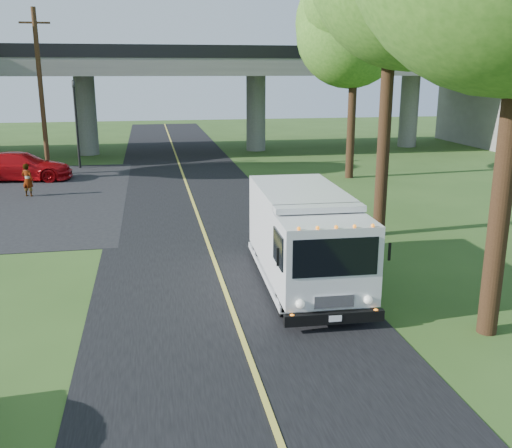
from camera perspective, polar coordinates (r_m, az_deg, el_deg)
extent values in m
plane|color=#2E4D1B|center=(11.39, 0.04, -15.13)|extent=(120.00, 120.00, 0.00)
cube|color=black|center=(20.56, -5.13, -1.13)|extent=(7.00, 90.00, 0.02)
cube|color=gold|center=(20.56, -5.14, -1.07)|extent=(0.12, 90.00, 0.01)
cube|color=slate|center=(41.71, -8.44, 15.30)|extent=(50.00, 9.00, 1.20)
cube|color=black|center=(37.33, -8.19, 16.74)|extent=(50.00, 0.25, 0.80)
cube|color=black|center=(46.12, -8.73, 16.37)|extent=(50.00, 0.25, 0.80)
cube|color=slate|center=(49.63, 22.51, 10.81)|extent=(4.00, 10.00, 6.00)
cylinder|color=slate|center=(41.99, -16.60, 10.33)|extent=(1.40, 1.40, 5.40)
cylinder|color=slate|center=(42.50, -0.01, 11.00)|extent=(1.40, 1.40, 5.40)
cylinder|color=slate|center=(46.24, 15.04, 10.83)|extent=(1.40, 1.40, 5.40)
cylinder|color=black|center=(36.05, -17.50, 9.42)|extent=(0.14, 0.14, 5.20)
imported|color=black|center=(35.93, -17.75, 12.59)|extent=(0.18, 0.22, 1.10)
cylinder|color=#472D19|center=(34.17, -20.68, 12.08)|extent=(0.26, 0.26, 9.00)
cube|color=#472D19|center=(34.23, -21.28, 18.26)|extent=(1.60, 0.10, 0.10)
cylinder|color=#382314|center=(13.13, 23.52, 4.05)|extent=(0.44, 0.44, 7.00)
cylinder|color=#382314|center=(20.41, 12.74, 9.44)|extent=(0.44, 0.44, 7.70)
cylinder|color=#382314|center=(31.67, 9.53, 10.53)|extent=(0.44, 0.44, 6.65)
sphere|color=#356A1B|center=(31.68, 9.94, 19.35)|extent=(5.58, 5.58, 5.58)
sphere|color=#356A1B|center=(31.50, 11.14, 19.86)|extent=(4.96, 4.96, 4.96)
cube|color=silver|center=(16.16, 4.26, 0.05)|extent=(2.36, 4.15, 2.08)
cube|color=silver|center=(13.53, 6.93, -3.45)|extent=(2.28, 1.74, 1.90)
cube|color=black|center=(12.69, 7.94, -3.31)|extent=(1.94, 0.14, 0.88)
cube|color=black|center=(13.12, 7.83, -9.27)|extent=(2.32, 0.25, 0.26)
cube|color=silver|center=(16.20, 4.46, -4.64)|extent=(2.41, 5.44, 0.17)
cylinder|color=black|center=(13.85, 2.79, -7.50)|extent=(0.29, 0.84, 0.83)
cylinder|color=black|center=(14.32, 10.27, -6.95)|extent=(0.29, 0.84, 0.83)
cylinder|color=black|center=(17.44, 0.29, -2.65)|extent=(0.29, 0.84, 0.83)
cylinder|color=black|center=(17.82, 6.30, -2.36)|extent=(0.29, 0.84, 0.83)
imported|color=#AF0A0F|center=(33.26, -22.39, 5.35)|extent=(5.40, 2.66, 1.51)
imported|color=gray|center=(28.78, -21.88, 4.10)|extent=(0.68, 0.58, 1.57)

